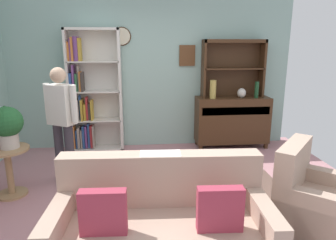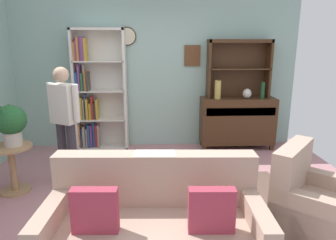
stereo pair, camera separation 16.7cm
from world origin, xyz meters
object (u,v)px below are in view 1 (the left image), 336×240
sideboard_hutch (233,60)px  vase_tall (213,89)px  bookshelf (91,94)px  vase_round (242,93)px  book_stack (191,168)px  armchair_floral (316,204)px  plant_stand (9,167)px  person_reading (62,118)px  potted_plant_large (7,124)px  bottle_wine (257,90)px  sideboard (232,120)px  coffee_table (179,177)px  couch_floral (162,230)px

sideboard_hutch → vase_tall: (-0.39, -0.19, -0.48)m
bookshelf → vase_round: bearing=-3.3°
vase_tall → book_stack: vase_tall is taller
armchair_floral → book_stack: size_ratio=5.72×
plant_stand → person_reading: (0.60, 0.33, 0.53)m
armchair_floral → potted_plant_large: bearing=162.0°
bottle_wine → person_reading: person_reading is taller
bookshelf → armchair_floral: 3.80m
sideboard → person_reading: 2.98m
bookshelf → coffee_table: size_ratio=2.62×
bottle_wine → coffee_table: size_ratio=0.36×
bookshelf → plant_stand: size_ratio=3.41×
bookshelf → person_reading: bookshelf is taller
vase_round → person_reading: 3.04m
bookshelf → armchair_floral: bearing=-46.3°
book_stack → vase_tall: bearing=69.7°
coffee_table → book_stack: (0.14, 0.01, 0.10)m
bookshelf → person_reading: 1.33m
sideboard_hutch → coffee_table: size_ratio=1.38×
sideboard → vase_tall: vase_tall is taller
sideboard_hutch → potted_plant_large: size_ratio=2.16×
bookshelf → bottle_wine: 2.90m
vase_tall → vase_round: (0.52, 0.01, -0.07)m
vase_round → potted_plant_large: size_ratio=0.33×
couch_floral → book_stack: 1.05m
armchair_floral → book_stack: (-1.17, 0.63, 0.17)m
vase_round → person_reading: person_reading is taller
person_reading → sideboard: bearing=24.6°
sideboard_hutch → bottle_wine: bearing=-27.0°
armchair_floral → sideboard_hutch: bearing=91.6°
potted_plant_large → plant_stand: bearing=-140.9°
bottle_wine → couch_floral: bearing=-123.6°
armchair_floral → book_stack: armchair_floral is taller
vase_round → book_stack: vase_round is taller
bottle_wine → vase_tall: bearing=179.3°
bookshelf → armchair_floral: (2.58, -2.70, -0.71)m
couch_floral → book_stack: size_ratio=9.72×
potted_plant_large → person_reading: (0.57, 0.31, -0.01)m
armchair_floral → person_reading: size_ratio=0.69×
couch_floral → person_reading: bearing=124.6°
bookshelf → sideboard: bearing=-1.9°
book_stack → bottle_wine: bearing=51.9°
plant_stand → coffee_table: (2.05, -0.43, -0.03)m
sideboard → vase_round: vase_round is taller
person_reading → coffee_table: bearing=-27.9°
armchair_floral → coffee_table: size_ratio=1.35×
couch_floral → vase_tall: bearing=68.8°
plant_stand → book_stack: size_ratio=3.26×
plant_stand → potted_plant_large: size_ratio=1.21×
sideboard → couch_floral: 3.31m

